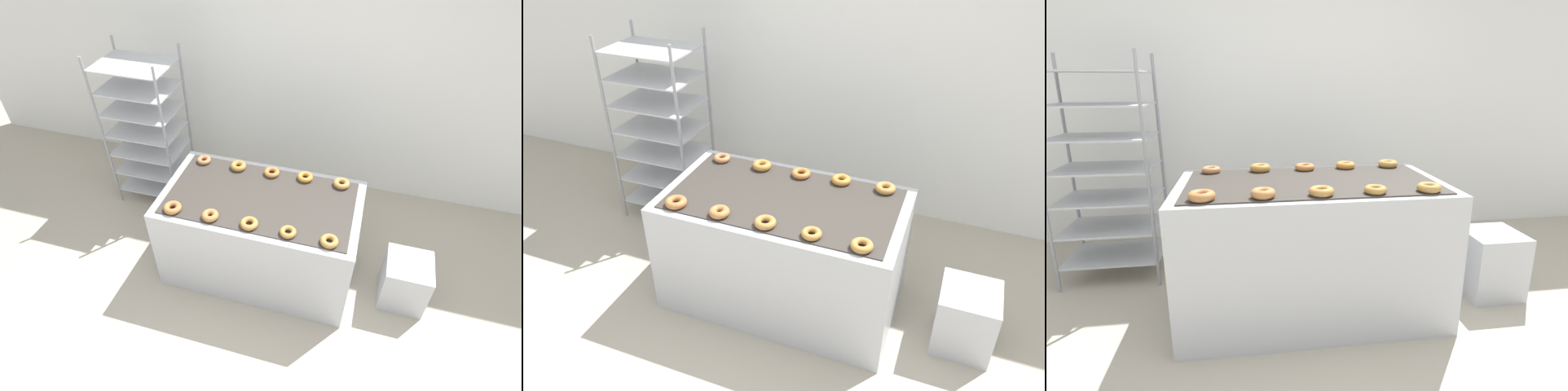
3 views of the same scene
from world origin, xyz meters
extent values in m
plane|color=#B2A893|center=(0.00, 0.00, 0.00)|extent=(14.00, 14.00, 0.00)
cube|color=white|center=(0.00, 2.12, 1.40)|extent=(8.00, 0.05, 2.80)
cube|color=#B7BABF|center=(0.00, 0.69, 0.42)|extent=(1.58, 0.88, 0.84)
cube|color=#38332D|center=(0.00, 0.69, 0.84)|extent=(1.45, 0.78, 0.01)
cube|color=#262628|center=(0.43, 0.29, 0.59)|extent=(0.12, 0.07, 0.10)
cylinder|color=gray|center=(-1.03, 1.13, 0.80)|extent=(0.02, 0.02, 1.61)
cylinder|color=gray|center=(-1.70, 1.62, 0.80)|extent=(0.02, 0.02, 1.61)
cylinder|color=gray|center=(-1.03, 1.62, 0.80)|extent=(0.02, 0.02, 1.61)
cube|color=#B7BABF|center=(-1.37, 1.38, 0.16)|extent=(0.67, 0.49, 0.01)
cube|color=#B7BABF|center=(-1.37, 1.38, 0.38)|extent=(0.67, 0.49, 0.01)
cube|color=#B7BABF|center=(-1.37, 1.38, 0.60)|extent=(0.67, 0.49, 0.01)
cube|color=#B7BABF|center=(-1.37, 1.38, 0.82)|extent=(0.67, 0.49, 0.01)
cube|color=#B7BABF|center=(-1.37, 1.38, 1.04)|extent=(0.67, 0.49, 0.01)
cube|color=#B7BABF|center=(-1.37, 1.38, 1.26)|extent=(0.67, 0.49, 0.01)
cube|color=#B7BABF|center=(-1.37, 1.38, 1.48)|extent=(0.67, 0.49, 0.01)
cube|color=#B7BABF|center=(1.24, 0.70, 0.22)|extent=(0.36, 0.37, 0.44)
torus|color=#A86A37|center=(-0.60, 0.37, 0.87)|extent=(0.14, 0.14, 0.05)
torus|color=#AC6D3A|center=(-0.30, 0.37, 0.87)|extent=(0.13, 0.13, 0.05)
torus|color=#A97437|center=(0.01, 0.37, 0.87)|extent=(0.13, 0.13, 0.04)
torus|color=#A87637|center=(0.30, 0.37, 0.86)|extent=(0.12, 0.12, 0.04)
torus|color=#A77839|center=(0.59, 0.36, 0.87)|extent=(0.13, 0.13, 0.04)
torus|color=#AC6D43|center=(-0.61, 1.00, 0.86)|extent=(0.12, 0.12, 0.04)
torus|color=#AB7634|center=(-0.29, 1.00, 0.87)|extent=(0.13, 0.13, 0.05)
torus|color=#B46E33|center=(0.01, 1.00, 0.86)|extent=(0.13, 0.13, 0.04)
torus|color=#BE7B31|center=(0.29, 1.01, 0.87)|extent=(0.13, 0.13, 0.04)
torus|color=#B47C3E|center=(0.59, 1.01, 0.87)|extent=(0.13, 0.13, 0.04)
camera|label=1|loc=(0.67, -1.60, 2.98)|focal=28.00mm
camera|label=2|loc=(1.00, -1.88, 2.61)|focal=35.00mm
camera|label=3|loc=(-0.37, -1.64, 1.42)|focal=28.00mm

